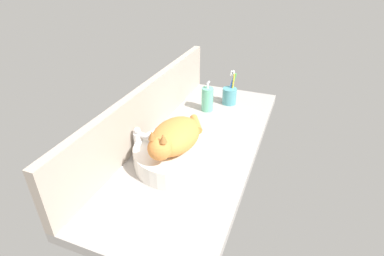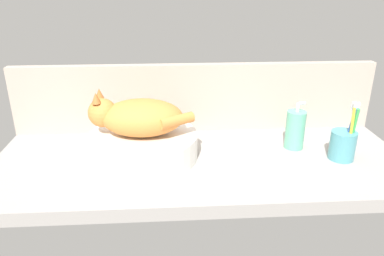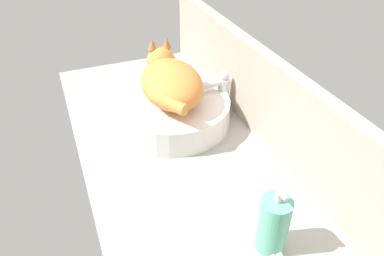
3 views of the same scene
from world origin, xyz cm
name	(u,v)px [view 3 (image 3 of 3)]	position (x,y,z in cm)	size (l,w,h in cm)	color
ground_plane	(186,165)	(0.00, 0.00, -2.00)	(128.82, 52.05, 4.00)	#9E9993
backsplash_panel	(270,102)	(0.00, 24.23, 12.25)	(128.82, 3.60, 24.49)	#AD9E8E
sink_basin	(173,112)	(-17.68, 2.70, 3.87)	(33.83, 33.83, 7.74)	silver
cat	(170,81)	(-19.05, 2.71, 13.50)	(32.16, 18.56, 14.00)	orange
faucet	(220,91)	(-18.22, 18.29, 7.30)	(3.60, 11.83, 13.60)	silver
soap_dispenser	(273,224)	(31.63, 6.28, 6.45)	(6.25, 6.25, 16.00)	#60B793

